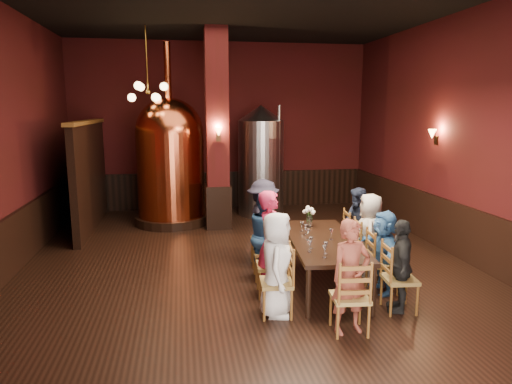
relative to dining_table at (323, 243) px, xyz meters
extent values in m
plane|color=black|center=(-1.02, 1.01, -0.69)|extent=(10.00, 10.00, 0.00)
cube|color=#440E12|center=(-1.02, 6.01, 1.56)|extent=(8.00, 0.02, 4.50)
cube|color=#440E12|center=(-1.02, -3.99, 1.56)|extent=(8.00, 0.02, 4.50)
cube|color=#440E12|center=(2.98, 1.01, 1.56)|extent=(0.02, 10.00, 4.50)
cube|color=black|center=(2.94, 1.01, -0.19)|extent=(0.08, 9.90, 1.00)
cube|color=black|center=(-1.02, 5.97, -0.19)|extent=(7.90, 0.08, 1.00)
cube|color=black|center=(-4.98, 1.01, -0.19)|extent=(0.08, 9.90, 1.00)
cube|color=#440E12|center=(-1.32, 3.81, 1.56)|extent=(0.58, 0.58, 4.50)
cube|color=black|center=(-4.22, 4.21, 0.51)|extent=(0.22, 3.50, 2.40)
cube|color=black|center=(0.00, 0.00, 0.03)|extent=(1.21, 2.48, 0.06)
cylinder|color=black|center=(-0.54, -1.10, -0.34)|extent=(0.07, 0.07, 0.69)
cylinder|color=black|center=(0.34, -1.17, -0.34)|extent=(0.07, 0.07, 0.69)
cylinder|color=black|center=(-0.34, 1.17, -0.34)|extent=(0.07, 0.07, 0.69)
cylinder|color=black|center=(0.54, 1.10, -0.34)|extent=(0.07, 0.07, 0.69)
imported|color=white|center=(-0.94, -0.92, 0.02)|extent=(0.61, 0.78, 1.42)
imported|color=#CE234E|center=(-0.88, -0.25, 0.10)|extent=(0.60, 0.69, 1.58)
imported|color=navy|center=(-0.82, 0.40, 0.04)|extent=(0.35, 0.70, 1.45)
imported|color=black|center=(-0.76, 1.07, 0.08)|extent=(0.62, 1.02, 1.54)
imported|color=black|center=(0.76, -1.07, -0.04)|extent=(0.57, 0.82, 1.29)
imported|color=#386BA8|center=(0.82, -0.40, -0.06)|extent=(0.39, 1.18, 1.26)
imported|color=beige|center=(0.88, 0.25, 0.01)|extent=(0.64, 0.79, 1.39)
imported|color=#1C2439|center=(0.94, 0.92, 0.00)|extent=(0.42, 0.70, 1.37)
imported|color=brown|center=(-0.14, -1.54, 0.03)|extent=(0.58, 0.43, 1.44)
cylinder|color=black|center=(-2.39, 4.41, -0.59)|extent=(1.80, 1.80, 0.20)
cylinder|color=#CC572F|center=(-2.39, 4.41, 0.51)|extent=(1.65, 1.65, 2.00)
sphere|color=#CC572F|center=(-2.39, 4.41, 1.51)|extent=(1.60, 1.60, 1.60)
cylinder|color=#CC572F|center=(-2.39, 4.41, 2.90)|extent=(0.16, 0.16, 1.30)
cylinder|color=#B2B2B7|center=(-0.12, 4.95, 0.53)|extent=(1.43, 1.43, 2.44)
cone|color=#B2B2B7|center=(-0.12, 4.95, 1.94)|extent=(1.17, 1.17, 0.39)
cylinder|color=#B2B2B7|center=(0.27, 4.56, 0.77)|extent=(0.08, 0.08, 2.73)
cylinder|color=white|center=(-0.01, 0.74, 0.16)|extent=(0.11, 0.11, 0.19)
camera|label=1|loc=(-2.15, -6.58, 2.07)|focal=32.00mm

